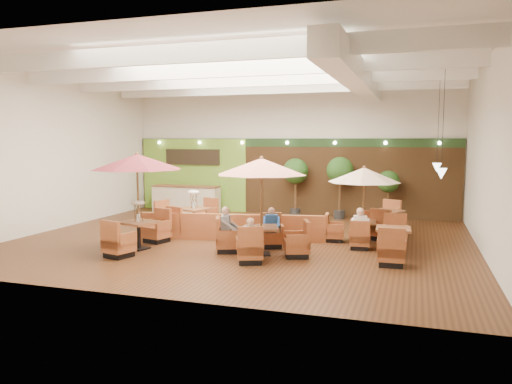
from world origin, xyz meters
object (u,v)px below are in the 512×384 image
at_px(topiary_2, 388,183).
at_px(diner_2, 228,225).
at_px(diner_0, 250,235).
at_px(diner_4, 360,224).
at_px(table_3, 187,218).
at_px(diner_3, 360,224).
at_px(booth_divider, 230,227).
at_px(diner_1, 271,223).
at_px(table_2, 362,187).
at_px(table_4, 393,243).
at_px(topiary_1, 340,173).
at_px(table_0, 137,176).
at_px(table_1, 261,188).
at_px(topiary_0, 295,173).
at_px(table_5, 387,223).
at_px(service_counter, 186,199).

distance_m(topiary_2, diner_2, 8.09).
distance_m(diner_0, diner_4, 3.57).
distance_m(table_3, diner_3, 6.19).
bearing_deg(diner_0, booth_divider, 91.36).
bearing_deg(diner_2, diner_1, 120.21).
bearing_deg(table_2, diner_2, -150.77).
bearing_deg(diner_4, table_2, 82.26).
distance_m(table_4, diner_1, 3.50).
bearing_deg(topiary_1, table_0, -122.45).
distance_m(table_2, table_3, 6.16).
height_order(table_1, diner_1, table_1).
relative_size(topiary_0, diner_3, 3.35).
relative_size(table_0, topiary_2, 1.46).
distance_m(topiary_1, diner_3, 5.75).
xyz_separation_m(table_1, diner_1, (0.00, 1.00, -1.12)).
bearing_deg(diner_3, table_1, -159.53).
bearing_deg(table_0, topiary_1, 72.60).
relative_size(table_5, diner_1, 4.08).
bearing_deg(booth_divider, service_counter, 117.09).
distance_m(table_0, diner_2, 2.96).
relative_size(table_5, diner_4, 3.88).
distance_m(table_3, diner_4, 6.19).
height_order(diner_3, diner_4, diner_4).
xyz_separation_m(booth_divider, diner_3, (4.06, -0.08, 0.31)).
height_order(table_1, diner_2, table_1).
relative_size(table_0, table_3, 0.99).
xyz_separation_m(booth_divider, table_5, (4.68, 2.49, -0.02)).
relative_size(table_0, diner_1, 4.00).
bearing_deg(service_counter, table_1, -50.71).
bearing_deg(topiary_0, table_1, -84.27).
bearing_deg(topiary_2, table_3, -146.65).
distance_m(topiary_0, diner_4, 6.43).
distance_m(topiary_1, diner_2, 7.39).
xyz_separation_m(service_counter, table_5, (8.69, -2.70, -0.19)).
relative_size(topiary_0, diner_2, 2.87).
height_order(booth_divider, diner_1, diner_1).
bearing_deg(table_0, booth_divider, 59.90).
height_order(booth_divider, diner_2, diner_2).
distance_m(table_5, topiary_2, 3.10).
bearing_deg(table_2, table_3, 171.82).
relative_size(table_3, topiary_2, 1.47).
height_order(topiary_2, diner_0, topiary_2).
bearing_deg(diner_4, table_4, -46.95).
distance_m(service_counter, topiary_0, 5.02).
xyz_separation_m(booth_divider, topiary_1, (2.67, 5.39, 1.44)).
distance_m(table_4, diner_0, 3.96).
bearing_deg(topiary_1, diner_0, -97.99).
height_order(table_0, diner_3, table_0).
bearing_deg(table_1, table_2, 23.23).
height_order(table_1, table_3, table_1).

